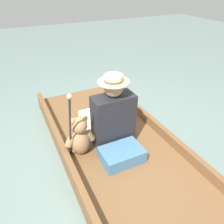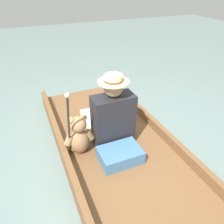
{
  "view_description": "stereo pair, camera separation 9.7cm",
  "coord_description": "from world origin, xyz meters",
  "views": [
    {
      "loc": [
        -0.86,
        -1.73,
        1.73
      ],
      "look_at": [
        -0.01,
        0.02,
        0.51
      ],
      "focal_mm": 35.0,
      "sensor_mm": 36.0,
      "label": 1
    },
    {
      "loc": [
        -0.77,
        -1.77,
        1.73
      ],
      "look_at": [
        -0.01,
        0.02,
        0.51
      ],
      "focal_mm": 35.0,
      "sensor_mm": 36.0,
      "label": 2
    }
  ],
  "objects": [
    {
      "name": "teddy_bear",
      "position": [
        -0.39,
        -0.03,
        0.34
      ],
      "size": [
        0.32,
        0.19,
        0.46
      ],
      "color": "#9E754C",
      "rests_on": "punt_boat"
    },
    {
      "name": "walking_cane",
      "position": [
        -0.5,
        -0.12,
        0.61
      ],
      "size": [
        0.04,
        0.26,
        0.82
      ],
      "color": "#2D2823",
      "rests_on": "punt_boat"
    },
    {
      "name": "seated_person",
      "position": [
        -0.01,
        0.08,
        0.41
      ],
      "size": [
        0.44,
        0.79,
        0.81
      ],
      "rotation": [
        0.0,
        0.0,
        0.1
      ],
      "color": "white",
      "rests_on": "punt_boat"
    },
    {
      "name": "wine_glass",
      "position": [
        0.33,
        0.46,
        0.23
      ],
      "size": [
        0.07,
        0.07,
        0.18
      ],
      "color": "silver",
      "rests_on": "punt_boat"
    },
    {
      "name": "seat_cushion",
      "position": [
        -0.05,
        -0.3,
        0.2
      ],
      "size": [
        0.42,
        0.29,
        0.13
      ],
      "color": "teal",
      "rests_on": "punt_boat"
    },
    {
      "name": "punt_boat",
      "position": [
        0.0,
        0.0,
        0.07
      ],
      "size": [
        1.19,
        2.75,
        0.24
      ],
      "color": "brown",
      "rests_on": "ground_plane"
    },
    {
      "name": "ground_plane",
      "position": [
        0.0,
        0.0,
        0.0
      ],
      "size": [
        16.0,
        16.0,
        0.0
      ],
      "primitive_type": "plane",
      "color": "slate"
    }
  ]
}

